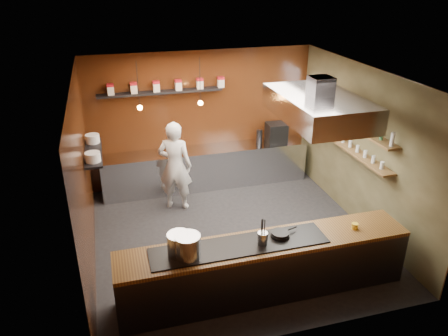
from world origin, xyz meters
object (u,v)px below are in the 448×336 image
object	(u,v)px
stockpot_large	(179,244)
espresso_machine	(276,133)
chef	(175,166)
stockpot_small	(188,246)
extractor_hood	(319,107)

from	to	relation	value
stockpot_large	espresso_machine	distance (m)	4.77
chef	espresso_machine	bearing A→B (deg)	-138.58
espresso_machine	chef	size ratio (longest dim) A/B	0.23
stockpot_small	chef	bearing A→B (deg)	83.55
extractor_hood	espresso_machine	world-z (taller)	extractor_hood
extractor_hood	espresso_machine	size ratio (longest dim) A/B	4.57
extractor_hood	chef	size ratio (longest dim) A/B	1.07
espresso_machine	stockpot_large	bearing A→B (deg)	-125.44
stockpot_small	espresso_machine	world-z (taller)	espresso_machine
espresso_machine	stockpot_small	bearing A→B (deg)	-123.85
stockpot_small	extractor_hood	bearing A→B (deg)	27.27
extractor_hood	stockpot_large	world-z (taller)	extractor_hood
stockpot_large	chef	size ratio (longest dim) A/B	0.18
stockpot_large	espresso_machine	world-z (taller)	espresso_machine
stockpot_small	stockpot_large	bearing A→B (deg)	138.16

